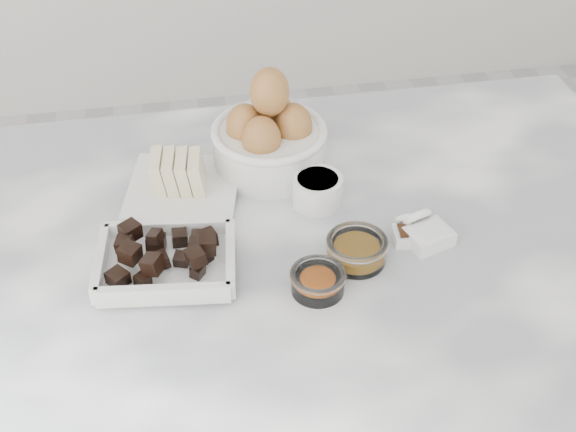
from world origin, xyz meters
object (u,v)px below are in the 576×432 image
object	(u,v)px
egg_bowl	(269,137)
chocolate_dish	(166,260)
salt_spoon	(426,231)
vanilla_spoon	(409,231)
sugar_ramekin	(317,189)
butter_plate	(181,181)
honey_bowl	(357,250)
zest_bowl	(318,280)

from	to	relation	value
egg_bowl	chocolate_dish	bearing A→B (deg)	-129.18
chocolate_dish	salt_spoon	world-z (taller)	chocolate_dish
vanilla_spoon	salt_spoon	xyz separation A→B (m)	(0.02, -0.01, 0.00)
sugar_ramekin	egg_bowl	distance (m)	0.12
butter_plate	salt_spoon	world-z (taller)	butter_plate
chocolate_dish	vanilla_spoon	size ratio (longest dim) A/B	3.29
vanilla_spoon	chocolate_dish	bearing A→B (deg)	-178.44
sugar_ramekin	vanilla_spoon	world-z (taller)	sugar_ramekin
honey_bowl	salt_spoon	world-z (taller)	salt_spoon
honey_bowl	zest_bowl	world-z (taller)	honey_bowl
egg_bowl	zest_bowl	xyz separation A→B (m)	(0.02, -0.29, -0.04)
butter_plate	chocolate_dish	bearing A→B (deg)	-100.88
chocolate_dish	sugar_ramekin	xyz separation A→B (m)	(0.23, 0.11, 0.00)
sugar_ramekin	zest_bowl	distance (m)	0.19
butter_plate	honey_bowl	world-z (taller)	butter_plate
honey_bowl	salt_spoon	distance (m)	0.11
salt_spoon	egg_bowl	bearing A→B (deg)	131.43
salt_spoon	vanilla_spoon	bearing A→B (deg)	159.68
sugar_ramekin	vanilla_spoon	xyz separation A→B (m)	(0.11, -0.10, -0.01)
vanilla_spoon	honey_bowl	bearing A→B (deg)	-159.27
butter_plate	vanilla_spoon	size ratio (longest dim) A/B	3.21
chocolate_dish	butter_plate	bearing A→B (deg)	79.12
honey_bowl	vanilla_spoon	bearing A→B (deg)	20.73
butter_plate	zest_bowl	xyz separation A→B (m)	(0.16, -0.24, -0.01)
egg_bowl	vanilla_spoon	size ratio (longest dim) A/B	2.97
butter_plate	zest_bowl	distance (m)	0.29
vanilla_spoon	salt_spoon	world-z (taller)	salt_spoon
egg_bowl	salt_spoon	bearing A→B (deg)	-48.57
chocolate_dish	egg_bowl	distance (m)	0.28
chocolate_dish	zest_bowl	xyz separation A→B (m)	(0.19, -0.07, -0.00)
butter_plate	sugar_ramekin	size ratio (longest dim) A/B	2.60
egg_bowl	zest_bowl	distance (m)	0.29
sugar_ramekin	salt_spoon	world-z (taller)	salt_spoon
chocolate_dish	zest_bowl	size ratio (longest dim) A/B	2.69
chocolate_dish	vanilla_spoon	distance (m)	0.34
chocolate_dish	zest_bowl	distance (m)	0.21
zest_bowl	vanilla_spoon	distance (m)	0.17
butter_plate	honey_bowl	size ratio (longest dim) A/B	2.29
butter_plate	sugar_ramekin	xyz separation A→B (m)	(0.20, -0.06, 0.00)
egg_bowl	honey_bowl	bearing A→B (deg)	-70.97
salt_spoon	chocolate_dish	bearing A→B (deg)	-179.77
chocolate_dish	butter_plate	xyz separation A→B (m)	(0.03, 0.17, 0.00)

